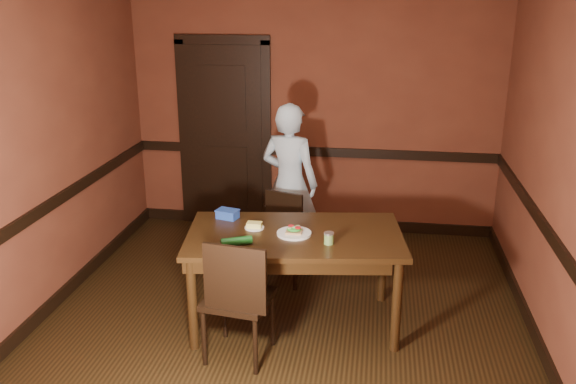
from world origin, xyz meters
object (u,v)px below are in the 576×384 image
(sandwich_plate, at_px, (294,232))
(sauce_jar, at_px, (329,238))
(person, at_px, (290,183))
(dining_table, at_px, (295,279))
(chair_far, at_px, (287,240))
(food_tub, at_px, (228,214))
(chair_near, at_px, (238,296))
(cheese_saucer, at_px, (254,226))

(sandwich_plate, bearing_deg, sauce_jar, -26.50)
(sandwich_plate, bearing_deg, person, 100.01)
(dining_table, height_order, person, person)
(sandwich_plate, bearing_deg, chair_far, 102.85)
(food_tub, bearing_deg, chair_near, -56.14)
(dining_table, height_order, food_tub, food_tub)
(chair_near, height_order, sauce_jar, chair_near)
(cheese_saucer, xyz_separation_m, food_tub, (-0.27, 0.19, 0.02))
(chair_near, bearing_deg, dining_table, -115.00)
(dining_table, relative_size, food_tub, 8.26)
(chair_near, relative_size, food_tub, 4.77)
(chair_far, xyz_separation_m, food_tub, (-0.42, -0.52, 0.42))
(dining_table, relative_size, chair_far, 2.08)
(chair_near, relative_size, sandwich_plate, 3.58)
(person, relative_size, sauce_jar, 17.51)
(sandwich_plate, xyz_separation_m, cheese_saucer, (-0.33, 0.08, 0.00))
(dining_table, bearing_deg, cheese_saucer, 162.52)
(dining_table, relative_size, sauce_jar, 18.51)
(sauce_jar, bearing_deg, food_tub, 155.08)
(chair_far, xyz_separation_m, chair_near, (-0.16, -1.29, 0.08))
(dining_table, xyz_separation_m, sauce_jar, (0.28, -0.17, 0.44))
(dining_table, height_order, chair_far, chair_far)
(sandwich_plate, xyz_separation_m, sauce_jar, (0.28, -0.14, 0.03))
(chair_far, relative_size, chair_near, 0.83)
(person, distance_m, sauce_jar, 1.52)
(sauce_jar, height_order, cheese_saucer, sauce_jar)
(chair_far, distance_m, sauce_jar, 1.12)
(dining_table, distance_m, sandwich_plate, 0.42)
(sauce_jar, bearing_deg, chair_near, -150.18)
(chair_near, relative_size, sauce_jar, 10.69)
(food_tub, bearing_deg, dining_table, -6.93)
(chair_near, relative_size, person, 0.61)
(dining_table, xyz_separation_m, sandwich_plate, (-0.00, -0.03, 0.41))
(person, relative_size, sandwich_plate, 5.87)
(chair_near, xyz_separation_m, food_tub, (-0.26, 0.77, 0.34))
(sandwich_plate, distance_m, cheese_saucer, 0.34)
(food_tub, bearing_deg, person, 84.96)
(chair_far, relative_size, cheese_saucer, 5.17)
(dining_table, height_order, sandwich_plate, sandwich_plate)
(dining_table, xyz_separation_m, chair_near, (-0.34, -0.52, 0.09))
(sauce_jar, xyz_separation_m, cheese_saucer, (-0.62, 0.23, -0.03))
(chair_near, xyz_separation_m, sauce_jar, (0.62, 0.36, 0.35))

